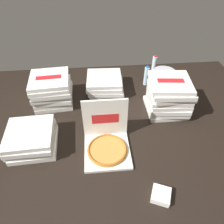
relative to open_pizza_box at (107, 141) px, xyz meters
name	(u,v)px	position (x,y,z in m)	size (l,w,h in m)	color
ground_plane	(116,130)	(0.10, 0.20, -0.09)	(3.20, 2.40, 0.02)	black
open_pizza_box	(107,141)	(0.00, 0.00, 0.00)	(0.39, 0.41, 0.41)	white
pizza_stack_left_near	(52,90)	(-0.53, 0.68, 0.08)	(0.43, 0.43, 0.32)	white
pizza_stack_right_mid	(169,96)	(0.65, 0.44, 0.10)	(0.44, 0.44, 0.36)	white
pizza_stack_right_near	(32,139)	(-0.64, 0.08, 0.01)	(0.42, 0.41, 0.18)	white
pizza_stack_center_near	(105,84)	(0.04, 0.84, 0.01)	(0.44, 0.42, 0.18)	white
ice_bucket	(164,77)	(0.76, 0.94, 0.00)	(0.27, 0.27, 0.16)	#B7BABF
water_bottle_0	(146,76)	(0.54, 0.93, 0.04)	(0.06, 0.06, 0.24)	silver
water_bottle_1	(154,65)	(0.70, 1.18, 0.04)	(0.06, 0.06, 0.24)	silver
water_bottle_2	(178,81)	(0.88, 0.78, 0.04)	(0.06, 0.06, 0.24)	white
water_bottle_3	(169,86)	(0.75, 0.70, 0.04)	(0.06, 0.06, 0.24)	silver
water_bottle_4	(160,88)	(0.63, 0.68, 0.04)	(0.06, 0.06, 0.24)	silver
water_bottle_5	(150,84)	(0.55, 0.77, 0.04)	(0.06, 0.06, 0.24)	silver
napkin_pile	(161,195)	(0.35, -0.48, -0.05)	(0.13, 0.13, 0.05)	white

